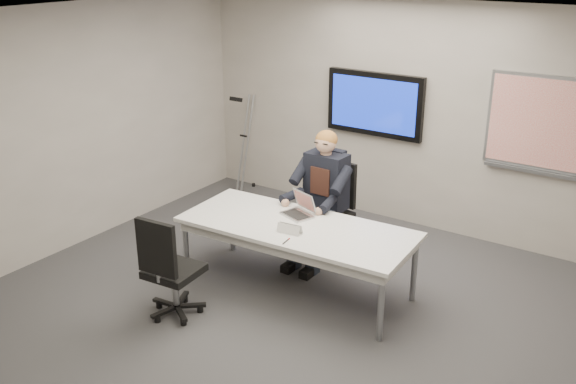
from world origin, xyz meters
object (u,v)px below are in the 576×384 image
Objects in this scene: office_chair_near at (172,285)px; laptop at (300,209)px; office_chair_far at (329,226)px; seated_person at (317,212)px; conference_table at (297,233)px.

office_chair_near is 1.54m from laptop.
office_chair_far reaches higher than office_chair_near.
seated_person is at bearing 115.85° from laptop.
laptop is (-0.13, 0.26, 0.14)m from conference_table.
office_chair_far is 2.73× the size of laptop.
office_chair_far reaches higher than laptop.
seated_person reaches higher than laptop.
seated_person is (-0.18, 0.67, -0.05)m from conference_table.
laptop reaches higher than conference_table.
laptop is at bearing -118.12° from office_chair_near.
office_chair_far is 1.02× the size of office_chair_near.
office_chair_near is at bearing -104.42° from seated_person.
laptop is (0.58, 1.35, 0.46)m from office_chair_near.
office_chair_far is at bearing 97.06° from conference_table.
seated_person is (0.53, 1.76, 0.27)m from office_chair_near.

